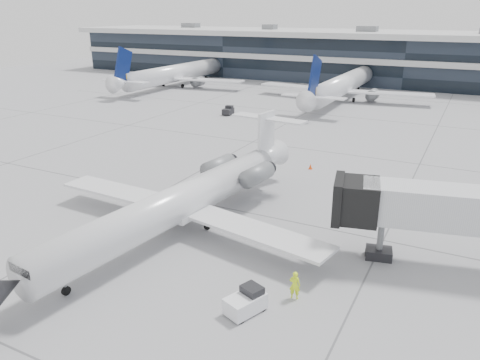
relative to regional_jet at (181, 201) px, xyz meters
The scene contains 9 objects.
ground 6.85m from the regional_jet, 53.00° to the left, with size 220.00×220.00×0.00m, color #939396.
terminal 87.26m from the regional_jet, 87.46° to the left, with size 170.00×22.00×10.00m, color black.
bg_jet_left 72.89m from the regional_jet, 124.37° to the left, with size 32.00×40.00×9.60m, color white, non-canonical shape.
bg_jet_center 60.32m from the regional_jet, 93.93° to the left, with size 32.00×40.00×9.60m, color white, non-canonical shape.
regional_jet is the anchor object (origin of this frame).
ramp_worker 11.73m from the regional_jet, 23.14° to the right, with size 0.64×0.42×1.75m, color #D9FF1A.
baggage_tug 11.36m from the regional_jet, 38.42° to the right, with size 2.05×2.57×1.42m.
traffic_cone 18.73m from the regional_jet, 78.01° to the left, with size 0.50×0.50×0.58m.
far_tug 41.82m from the regional_jet, 113.60° to the left, with size 1.48×2.29×1.39m.
Camera 1 is at (14.49, -31.63, 15.61)m, focal length 35.00 mm.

